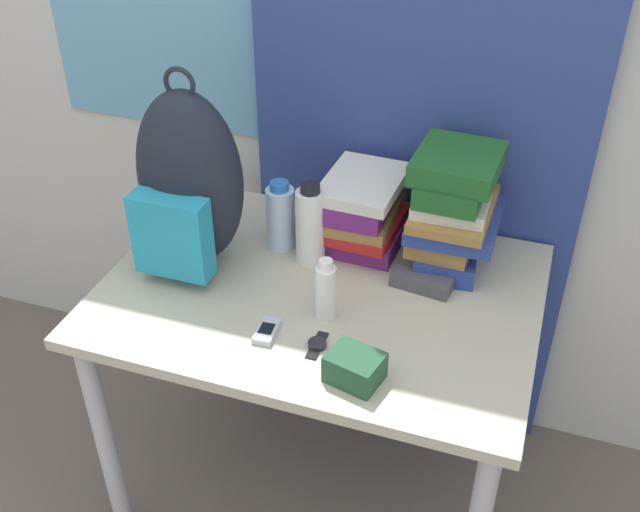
{
  "coord_description": "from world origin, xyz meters",
  "views": [
    {
      "loc": [
        0.48,
        -1.01,
        1.88
      ],
      "look_at": [
        0.0,
        0.38,
        0.84
      ],
      "focal_mm": 42.0,
      "sensor_mm": 36.0,
      "label": 1
    }
  ],
  "objects_px": {
    "camera_pouch": "(355,367)",
    "wristwatch": "(317,344)",
    "backpack": "(188,184)",
    "book_stack_left": "(363,211)",
    "book_stack_center": "(453,207)",
    "sunscreen_bottle": "(326,291)",
    "water_bottle": "(281,217)",
    "cell_phone": "(267,331)",
    "sports_bottle": "(310,225)",
    "sunglasses_case": "(421,282)"
  },
  "relations": [
    {
      "from": "camera_pouch",
      "to": "wristwatch",
      "type": "bearing_deg",
      "value": 146.33
    },
    {
      "from": "backpack",
      "to": "book_stack_left",
      "type": "distance_m",
      "value": 0.46
    },
    {
      "from": "book_stack_center",
      "to": "camera_pouch",
      "type": "bearing_deg",
      "value": -101.25
    },
    {
      "from": "sunscreen_bottle",
      "to": "book_stack_left",
      "type": "bearing_deg",
      "value": 91.16
    },
    {
      "from": "book_stack_center",
      "to": "wristwatch",
      "type": "relative_size",
      "value": 3.29
    },
    {
      "from": "backpack",
      "to": "water_bottle",
      "type": "distance_m",
      "value": 0.26
    },
    {
      "from": "cell_phone",
      "to": "wristwatch",
      "type": "height_order",
      "value": "cell_phone"
    },
    {
      "from": "book_stack_left",
      "to": "wristwatch",
      "type": "relative_size",
      "value": 3.0
    },
    {
      "from": "book_stack_center",
      "to": "cell_phone",
      "type": "bearing_deg",
      "value": -127.53
    },
    {
      "from": "sunscreen_bottle",
      "to": "water_bottle",
      "type": "bearing_deg",
      "value": 130.54
    },
    {
      "from": "book_stack_left",
      "to": "camera_pouch",
      "type": "xyz_separation_m",
      "value": [
        0.13,
        -0.51,
        -0.07
      ]
    },
    {
      "from": "sports_bottle",
      "to": "camera_pouch",
      "type": "height_order",
      "value": "sports_bottle"
    },
    {
      "from": "sports_bottle",
      "to": "wristwatch",
      "type": "distance_m",
      "value": 0.35
    },
    {
      "from": "book_stack_left",
      "to": "cell_phone",
      "type": "bearing_deg",
      "value": -103.1
    },
    {
      "from": "book_stack_left",
      "to": "water_bottle",
      "type": "distance_m",
      "value": 0.22
    },
    {
      "from": "backpack",
      "to": "sunscreen_bottle",
      "type": "height_order",
      "value": "backpack"
    },
    {
      "from": "sports_bottle",
      "to": "sunglasses_case",
      "type": "distance_m",
      "value": 0.31
    },
    {
      "from": "book_stack_center",
      "to": "camera_pouch",
      "type": "height_order",
      "value": "book_stack_center"
    },
    {
      "from": "water_bottle",
      "to": "wristwatch",
      "type": "height_order",
      "value": "water_bottle"
    },
    {
      "from": "camera_pouch",
      "to": "sports_bottle",
      "type": "bearing_deg",
      "value": 121.28
    },
    {
      "from": "book_stack_center",
      "to": "sports_bottle",
      "type": "bearing_deg",
      "value": -160.22
    },
    {
      "from": "book_stack_left",
      "to": "sunscreen_bottle",
      "type": "bearing_deg",
      "value": -88.84
    },
    {
      "from": "wristwatch",
      "to": "book_stack_left",
      "type": "bearing_deg",
      "value": 92.96
    },
    {
      "from": "wristwatch",
      "to": "water_bottle",
      "type": "bearing_deg",
      "value": 122.49
    },
    {
      "from": "backpack",
      "to": "cell_phone",
      "type": "distance_m",
      "value": 0.42
    },
    {
      "from": "sports_bottle",
      "to": "wristwatch",
      "type": "bearing_deg",
      "value": -68.15
    },
    {
      "from": "backpack",
      "to": "sports_bottle",
      "type": "bearing_deg",
      "value": 18.87
    },
    {
      "from": "book_stack_center",
      "to": "cell_phone",
      "type": "distance_m",
      "value": 0.57
    },
    {
      "from": "water_bottle",
      "to": "camera_pouch",
      "type": "bearing_deg",
      "value": -51.81
    },
    {
      "from": "water_bottle",
      "to": "wristwatch",
      "type": "bearing_deg",
      "value": -57.51
    },
    {
      "from": "water_bottle",
      "to": "book_stack_left",
      "type": "bearing_deg",
      "value": 23.59
    },
    {
      "from": "book_stack_center",
      "to": "water_bottle",
      "type": "relative_size",
      "value": 1.57
    },
    {
      "from": "sunglasses_case",
      "to": "wristwatch",
      "type": "distance_m",
      "value": 0.33
    },
    {
      "from": "camera_pouch",
      "to": "cell_phone",
      "type": "bearing_deg",
      "value": 162.13
    },
    {
      "from": "sports_bottle",
      "to": "sunscreen_bottle",
      "type": "bearing_deg",
      "value": -62.01
    },
    {
      "from": "water_bottle",
      "to": "camera_pouch",
      "type": "relative_size",
      "value": 1.51
    },
    {
      "from": "water_bottle",
      "to": "camera_pouch",
      "type": "height_order",
      "value": "water_bottle"
    },
    {
      "from": "backpack",
      "to": "cell_phone",
      "type": "xyz_separation_m",
      "value": [
        0.29,
        -0.22,
        -0.22
      ]
    },
    {
      "from": "camera_pouch",
      "to": "sunglasses_case",
      "type": "bearing_deg",
      "value": 79.72
    },
    {
      "from": "water_bottle",
      "to": "sports_bottle",
      "type": "bearing_deg",
      "value": -18.77
    },
    {
      "from": "sports_bottle",
      "to": "cell_phone",
      "type": "height_order",
      "value": "sports_bottle"
    },
    {
      "from": "book_stack_center",
      "to": "cell_phone",
      "type": "xyz_separation_m",
      "value": [
        -0.33,
        -0.43,
        -0.15
      ]
    },
    {
      "from": "backpack",
      "to": "book_stack_left",
      "type": "relative_size",
      "value": 1.86
    },
    {
      "from": "water_bottle",
      "to": "camera_pouch",
      "type": "distance_m",
      "value": 0.54
    },
    {
      "from": "water_bottle",
      "to": "wristwatch",
      "type": "relative_size",
      "value": 2.1
    },
    {
      "from": "sports_bottle",
      "to": "wristwatch",
      "type": "relative_size",
      "value": 2.4
    },
    {
      "from": "book_stack_left",
      "to": "wristwatch",
      "type": "distance_m",
      "value": 0.45
    },
    {
      "from": "book_stack_center",
      "to": "water_bottle",
      "type": "distance_m",
      "value": 0.45
    },
    {
      "from": "backpack",
      "to": "sports_bottle",
      "type": "xyz_separation_m",
      "value": [
        0.28,
        0.1,
        -0.12
      ]
    },
    {
      "from": "cell_phone",
      "to": "camera_pouch",
      "type": "xyz_separation_m",
      "value": [
        0.23,
        -0.07,
        0.03
      ]
    }
  ]
}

